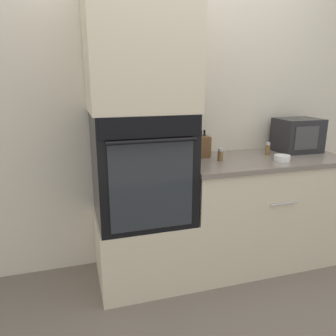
{
  "coord_description": "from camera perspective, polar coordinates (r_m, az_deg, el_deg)",
  "views": [
    {
      "loc": [
        -0.79,
        -1.87,
        1.47
      ],
      "look_at": [
        -0.17,
        0.21,
        0.88
      ],
      "focal_mm": 35.0,
      "sensor_mm": 36.0,
      "label": 1
    }
  ],
  "objects": [
    {
      "name": "oven_cabinet_base",
      "position": [
        2.53,
        -4.32,
        -13.57
      ],
      "size": [
        0.67,
        0.6,
        0.5
      ],
      "color": "beige",
      "rests_on": "ground_plane"
    },
    {
      "name": "microwave",
      "position": [
        2.96,
        21.62,
        5.35
      ],
      "size": [
        0.35,
        0.28,
        0.28
      ],
      "color": "#232326",
      "rests_on": "counter_unit"
    },
    {
      "name": "condiment_jar_mid",
      "position": [
        2.75,
        16.97,
        3.24
      ],
      "size": [
        0.04,
        0.04,
        0.1
      ],
      "color": "brown",
      "rests_on": "counter_unit"
    },
    {
      "name": "condiment_jar_near",
      "position": [
        2.48,
        9.11,
        2.33
      ],
      "size": [
        0.04,
        0.04,
        0.09
      ],
      "color": "brown",
      "rests_on": "counter_unit"
    },
    {
      "name": "wall_oven",
      "position": [
        2.29,
        -4.61,
        0.32
      ],
      "size": [
        0.65,
        0.64,
        0.76
      ],
      "color": "black",
      "rests_on": "oven_cabinet_base"
    },
    {
      "name": "ground_plane",
      "position": [
        2.51,
        5.45,
        -20.68
      ],
      "size": [
        12.0,
        12.0,
        0.0
      ],
      "primitive_type": "plane",
      "color": "#6B6056"
    },
    {
      "name": "bowl",
      "position": [
        2.58,
        19.25,
        1.66
      ],
      "size": [
        0.12,
        0.12,
        0.04
      ],
      "color": "white",
      "rests_on": "counter_unit"
    },
    {
      "name": "wall_back",
      "position": [
        2.63,
        0.92,
        10.51
      ],
      "size": [
        8.0,
        0.05,
        2.5
      ],
      "color": "beige",
      "rests_on": "ground_plane"
    },
    {
      "name": "counter_unit",
      "position": [
        2.79,
        15.52,
        -6.95
      ],
      "size": [
        1.28,
        0.63,
        0.88
      ],
      "color": "beige",
      "rests_on": "ground_plane"
    },
    {
      "name": "oven_cabinet_upper",
      "position": [
        2.23,
        -5.09,
        20.49
      ],
      "size": [
        0.67,
        0.6,
        0.83
      ],
      "color": "beige",
      "rests_on": "wall_oven"
    },
    {
      "name": "knife_block",
      "position": [
        2.59,
        5.74,
        3.85
      ],
      "size": [
        0.11,
        0.15,
        0.21
      ],
      "color": "brown",
      "rests_on": "counter_unit"
    }
  ]
}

